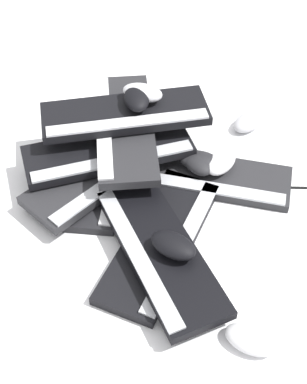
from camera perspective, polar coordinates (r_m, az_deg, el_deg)
ground_plane at (r=1.40m, az=-1.14°, el=-0.22°), size 3.20×3.20×0.00m
keyboard_0 at (r=1.43m, az=5.69°, el=1.67°), size 0.41×0.42×0.03m
keyboard_1 at (r=1.45m, az=-5.79°, el=2.52°), size 0.39×0.44×0.03m
keyboard_2 at (r=1.28m, az=0.90°, el=-5.13°), size 0.45×0.37×0.03m
keyboard_3 at (r=1.22m, az=0.55°, el=-6.21°), size 0.21×0.46×0.03m
keyboard_4 at (r=1.40m, az=-5.34°, el=2.24°), size 0.46×0.25×0.03m
keyboard_5 at (r=1.41m, az=-4.81°, el=4.30°), size 0.46×0.26×0.03m
keyboard_6 at (r=1.44m, az=-3.19°, el=6.94°), size 0.34×0.46×0.03m
keyboard_7 at (r=1.43m, az=-3.02°, el=8.29°), size 0.46×0.31×0.03m
mouse_0 at (r=1.45m, az=-1.17°, el=10.56°), size 0.12×0.13×0.04m
mouse_1 at (r=1.19m, az=2.14°, el=-5.70°), size 0.10×0.13×0.04m
mouse_2 at (r=1.42m, az=4.60°, el=3.22°), size 0.07×0.11×0.04m
mouse_3 at (r=1.15m, az=10.34°, el=-15.21°), size 0.11×0.13×0.04m
mouse_4 at (r=1.61m, az=10.06°, el=7.38°), size 0.12×0.09×0.04m
mouse_5 at (r=1.42m, az=4.88°, el=3.38°), size 0.12×0.12×0.04m
mouse_6 at (r=1.43m, az=-1.81°, el=9.98°), size 0.11×0.13×0.04m
mouse_7 at (r=1.42m, az=7.19°, el=3.21°), size 0.13×0.10×0.04m
cable_0 at (r=1.49m, az=6.34°, el=3.20°), size 0.31×0.53×0.01m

